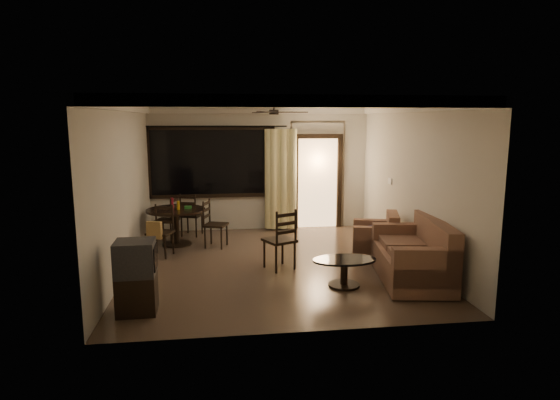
{
  "coord_description": "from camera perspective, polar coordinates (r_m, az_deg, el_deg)",
  "views": [
    {
      "loc": [
        -0.94,
        -7.95,
        2.52
      ],
      "look_at": [
        0.13,
        0.2,
        1.11
      ],
      "focal_mm": 30.0,
      "sensor_mm": 36.0,
      "label": 1
    }
  ],
  "objects": [
    {
      "name": "room_shell",
      "position": [
        9.87,
        1.49,
        5.72
      ],
      "size": [
        5.5,
        6.7,
        5.5
      ],
      "color": "beige",
      "rests_on": "ground"
    },
    {
      "name": "dining_table",
      "position": [
        9.73,
        -12.55,
        -1.98
      ],
      "size": [
        1.18,
        1.18,
        0.96
      ],
      "rotation": [
        0.0,
        0.0,
        -0.34
      ],
      "color": "black",
      "rests_on": "ground"
    },
    {
      "name": "dining_chair_west",
      "position": [
        10.09,
        -13.55,
        -3.36
      ],
      "size": [
        0.54,
        0.54,
        0.95
      ],
      "rotation": [
        0.0,
        0.0,
        -1.91
      ],
      "color": "black",
      "rests_on": "ground"
    },
    {
      "name": "dining_chair_south",
      "position": [
        9.03,
        -14.36,
        -4.77
      ],
      "size": [
        0.54,
        0.57,
        0.95
      ],
      "rotation": [
        0.0,
        0.0,
        -0.34
      ],
      "color": "black",
      "rests_on": "ground"
    },
    {
      "name": "sofa",
      "position": [
        7.73,
        16.22,
        -6.73
      ],
      "size": [
        1.21,
        1.91,
        0.96
      ],
      "rotation": [
        0.0,
        0.0,
        -0.15
      ],
      "color": "#4B2A23",
      "rests_on": "ground"
    },
    {
      "name": "dining_chair_north",
      "position": [
        10.5,
        -10.72,
        -2.75
      ],
      "size": [
        0.54,
        0.54,
        0.95
      ],
      "rotation": [
        0.0,
        0.0,
        2.8
      ],
      "color": "black",
      "rests_on": "ground"
    },
    {
      "name": "coffee_table",
      "position": [
        7.29,
        7.84,
        -8.21
      ],
      "size": [
        0.98,
        0.59,
        0.43
      ],
      "rotation": [
        0.0,
        0.0,
        0.03
      ],
      "color": "black",
      "rests_on": "ground"
    },
    {
      "name": "ground",
      "position": [
        8.4,
        -0.71,
        -7.74
      ],
      "size": [
        5.5,
        5.5,
        0.0
      ],
      "primitive_type": "plane",
      "color": "#7F6651",
      "rests_on": "ground"
    },
    {
      "name": "tv_cabinet",
      "position": [
        6.49,
        -17.11,
        -8.94
      ],
      "size": [
        0.53,
        0.47,
        0.98
      ],
      "rotation": [
        0.0,
        0.0,
        0.02
      ],
      "color": "black",
      "rests_on": "ground"
    },
    {
      "name": "dining_chair_east",
      "position": [
        9.48,
        -7.88,
        -4.01
      ],
      "size": [
        0.54,
        0.54,
        0.95
      ],
      "rotation": [
        0.0,
        0.0,
        1.23
      ],
      "color": "black",
      "rests_on": "ground"
    },
    {
      "name": "armchair",
      "position": [
        8.89,
        11.84,
        -4.69
      ],
      "size": [
        1.0,
        1.0,
        0.81
      ],
      "rotation": [
        0.0,
        0.0,
        -0.29
      ],
      "color": "#4B2A23",
      "rests_on": "ground"
    },
    {
      "name": "side_chair",
      "position": [
        8.03,
        -0.02,
        -6.24
      ],
      "size": [
        0.62,
        0.62,
        1.05
      ],
      "rotation": [
        0.0,
        0.0,
        3.59
      ],
      "color": "black",
      "rests_on": "ground"
    }
  ]
}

